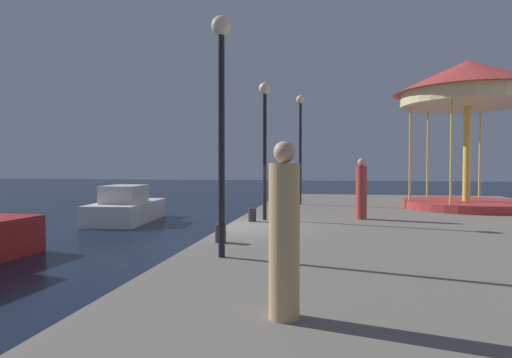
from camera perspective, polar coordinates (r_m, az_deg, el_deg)
ground_plane at (r=12.25m, az=-3.95°, el=-9.86°), size 120.00×120.00×0.00m
quay_dock at (r=12.25m, az=24.90°, el=-8.12°), size 12.05×27.33×0.80m
motorboat_white at (r=19.77m, az=-16.89°, el=-3.71°), size 2.56×4.80×1.61m
carousel at (r=18.71m, az=26.39°, el=9.77°), size 5.52×5.52×5.74m
lamp_post_near_edge at (r=7.90m, az=-4.65°, el=11.32°), size 0.36×0.36×4.37m
lamp_post_mid_promenade at (r=13.22m, az=1.17°, el=7.09°), size 0.36×0.36×4.22m
lamp_post_far_end at (r=18.58m, az=5.93°, el=6.42°), size 0.36×0.36×4.70m
bollard_north at (r=12.86m, az=-0.52°, el=-4.79°), size 0.24×0.24×0.40m
bollard_center at (r=17.99m, az=2.34°, el=-2.91°), size 0.24×0.24×0.40m
bollard_south at (r=9.40m, az=-4.76°, el=-7.23°), size 0.24×0.24×0.40m
person_by_the_water at (r=13.77m, az=13.87°, el=-1.51°), size 0.34×0.34×1.90m
person_far_corner at (r=4.71m, az=3.78°, el=-7.49°), size 0.34×0.34×1.94m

